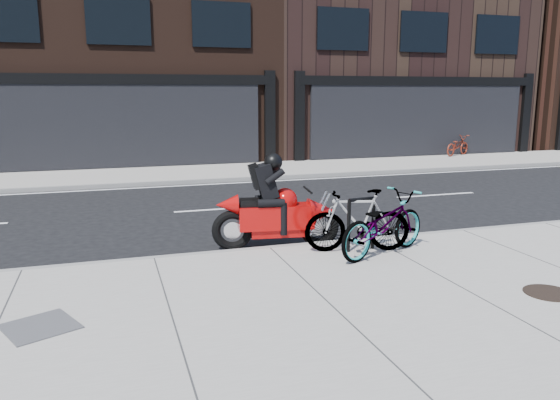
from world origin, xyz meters
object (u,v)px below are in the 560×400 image
object	(u,v)px
bicycle_far	(457,145)
utility_grate	(40,326)
manhole_cover	(549,293)
bicycle_front	(383,224)
motorcycle	(282,210)
bike_rack	(361,219)
bicycle_rear	(358,221)

from	to	relation	value
bicycle_far	utility_grate	xyz separation A→B (m)	(-15.14, -13.32, -0.42)
manhole_cover	utility_grate	xyz separation A→B (m)	(-6.50, 0.93, 0.00)
bicycle_front	motorcycle	world-z (taller)	motorcycle
bike_rack	bicycle_rear	xyz separation A→B (m)	(-0.09, -0.04, -0.00)
bicycle_front	utility_grate	xyz separation A→B (m)	(-5.19, -1.39, -0.52)
utility_grate	manhole_cover	bearing A→B (deg)	-8.18
motorcycle	manhole_cover	xyz separation A→B (m)	(2.65, -3.64, -0.58)
bicycle_front	manhole_cover	size ratio (longest dim) A/B	3.06
bike_rack	utility_grate	distance (m)	5.28
bike_rack	bicycle_front	distance (m)	0.41
bike_rack	motorcycle	bearing A→B (deg)	138.53
bicycle_far	manhole_cover	world-z (taller)	bicycle_far
motorcycle	bicycle_far	xyz separation A→B (m)	(11.30, 10.61, -0.16)
bicycle_rear	motorcycle	distance (m)	1.45
bike_rack	utility_grate	xyz separation A→B (m)	(-4.96, -1.72, -0.54)
bicycle_front	utility_grate	size ratio (longest dim) A/B	2.69
bicycle_rear	motorcycle	size ratio (longest dim) A/B	0.76
bike_rack	bicycle_front	size ratio (longest dim) A/B	0.46
bike_rack	manhole_cover	distance (m)	3.12
bicycle_front	bike_rack	bearing A→B (deg)	11.55
bicycle_front	bicycle_rear	world-z (taller)	bicycle_rear
motorcycle	manhole_cover	world-z (taller)	motorcycle
utility_grate	bike_rack	bearing A→B (deg)	19.18
bike_rack	bicycle_rear	world-z (taller)	bicycle_rear
bicycle_far	utility_grate	bearing A→B (deg)	106.16
bicycle_rear	manhole_cover	bearing A→B (deg)	46.07
motorcycle	utility_grate	bearing A→B (deg)	-136.52
bicycle_front	bicycle_far	distance (m)	15.54
bicycle_rear	manhole_cover	world-z (taller)	bicycle_rear
motorcycle	bicycle_front	bearing A→B (deg)	-36.16
manhole_cover	bike_rack	bearing A→B (deg)	120.05
bicycle_rear	motorcycle	bearing A→B (deg)	-120.86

